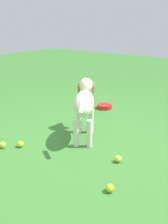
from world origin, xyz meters
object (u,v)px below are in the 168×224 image
at_px(tennis_ball_2, 110,188).
at_px(water_bowl, 104,106).
at_px(tennis_ball_0, 20,144).
at_px(tennis_ball_3, 3,145).
at_px(tennis_ball_1, 118,159).
at_px(dog, 84,103).

relative_size(tennis_ball_2, water_bowl, 0.30).
xyz_separation_m(tennis_ball_0, tennis_ball_2, (-1.13, 0.08, 0.00)).
relative_size(tennis_ball_0, water_bowl, 0.30).
height_order(tennis_ball_2, tennis_ball_3, same).
bearing_deg(tennis_ball_1, tennis_ball_0, 19.40).
bearing_deg(dog, tennis_ball_0, 114.86).
height_order(tennis_ball_1, tennis_ball_3, same).
bearing_deg(tennis_ball_1, tennis_ball_3, 22.75).
height_order(tennis_ball_0, tennis_ball_2, same).
distance_m(tennis_ball_2, water_bowl, 1.96).
distance_m(tennis_ball_0, tennis_ball_1, 1.02).
relative_size(tennis_ball_1, tennis_ball_2, 1.00).
bearing_deg(tennis_ball_0, tennis_ball_1, -160.60).
relative_size(tennis_ball_1, water_bowl, 0.30).
relative_size(dog, water_bowl, 3.62).
distance_m(tennis_ball_2, tennis_ball_3, 1.26).
height_order(tennis_ball_3, water_bowl, tennis_ball_3).
height_order(tennis_ball_0, tennis_ball_3, same).
bearing_deg(tennis_ball_3, tennis_ball_2, -178.18).
height_order(tennis_ball_2, water_bowl, tennis_ball_2).
bearing_deg(tennis_ball_3, tennis_ball_0, -137.60).
height_order(dog, tennis_ball_0, dog).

